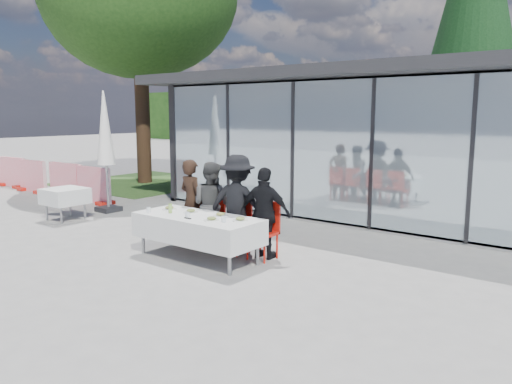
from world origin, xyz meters
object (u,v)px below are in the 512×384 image
at_px(diner_b, 211,205).
at_px(diner_c, 238,204).
at_px(diner_a, 192,201).
at_px(conifer_tree, 475,8).
at_px(diner_chair_d, 265,227).
at_px(folded_eyeglasses, 188,218).
at_px(plate_b, 191,211).
at_px(plate_d, 240,219).
at_px(diner_chair_a, 192,215).
at_px(market_umbrella, 105,135).
at_px(plate_extra, 212,219).
at_px(plate_a, 169,208).
at_px(diner_chair_b, 212,218).
at_px(plate_c, 221,215).
at_px(diner_d, 265,213).
at_px(construction_barriers, 10,174).
at_px(dining_table, 198,228).
at_px(diner_chair_c, 238,223).
at_px(spare_table_left, 65,196).
at_px(juice_bottle, 170,208).

relative_size(diner_b, diner_c, 0.91).
bearing_deg(diner_a, conifer_tree, -90.27).
relative_size(diner_chair_d, folded_eyeglasses, 6.96).
bearing_deg(plate_b, folded_eyeglasses, -51.08).
relative_size(plate_b, plate_d, 1.00).
relative_size(diner_chair_a, market_umbrella, 0.33).
bearing_deg(market_umbrella, plate_extra, -18.94).
bearing_deg(diner_b, plate_a, 54.08).
xyz_separation_m(diner_b, diner_chair_b, (0.00, 0.02, -0.25)).
distance_m(plate_c, plate_extra, 0.36).
height_order(diner_d, conifer_tree, conifer_tree).
bearing_deg(conifer_tree, plate_a, -97.61).
bearing_deg(diner_chair_a, construction_barriers, 171.69).
relative_size(dining_table, plate_c, 8.85).
relative_size(plate_b, plate_extra, 1.00).
xyz_separation_m(plate_a, construction_barriers, (-10.09, 2.13, -0.34)).
distance_m(diner_a, diner_chair_c, 1.16).
bearing_deg(diner_d, plate_a, 11.69).
relative_size(diner_a, diner_chair_b, 1.64).
xyz_separation_m(plate_b, plate_extra, (0.72, -0.26, 0.00)).
bearing_deg(diner_c, spare_table_left, -13.88).
distance_m(plate_d, market_umbrella, 5.86).
height_order(plate_a, market_umbrella, market_umbrella).
xyz_separation_m(dining_table, diner_a, (-0.87, 0.73, 0.26)).
bearing_deg(market_umbrella, diner_chair_c, -10.05).
relative_size(plate_c, conifer_tree, 0.02).
relative_size(diner_chair_a, plate_extra, 3.82).
height_order(spare_table_left, conifer_tree, conifer_tree).
distance_m(dining_table, spare_table_left, 4.66).
relative_size(diner_d, diner_chair_d, 1.60).
bearing_deg(diner_chair_a, diner_chair_b, 0.00).
height_order(diner_chair_a, diner_c, diner_c).
height_order(diner_c, plate_d, diner_c).
relative_size(diner_b, diner_chair_b, 1.63).
xyz_separation_m(plate_a, juice_bottle, (0.23, -0.19, 0.06)).
xyz_separation_m(plate_b, spare_table_left, (-4.37, 0.29, -0.22)).
distance_m(plate_d, plate_extra, 0.46).
distance_m(diner_a, spare_table_left, 3.80).
xyz_separation_m(diner_b, conifer_tree, (1.27, 11.91, 5.19)).
bearing_deg(spare_table_left, juice_bottle, -7.27).
relative_size(diner_chair_d, construction_barriers, 0.09).
relative_size(plate_b, conifer_tree, 0.02).
distance_m(spare_table_left, market_umbrella, 1.83).
height_order(diner_chair_c, plate_c, diner_chair_c).
height_order(diner_chair_c, plate_b, diner_chair_c).
bearing_deg(market_umbrella, plate_c, -15.77).
bearing_deg(plate_d, folded_eyeglasses, -154.22).
bearing_deg(diner_c, diner_chair_b, -19.14).
bearing_deg(diner_b, diner_chair_a, -5.48).
bearing_deg(dining_table, conifer_tree, 85.89).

